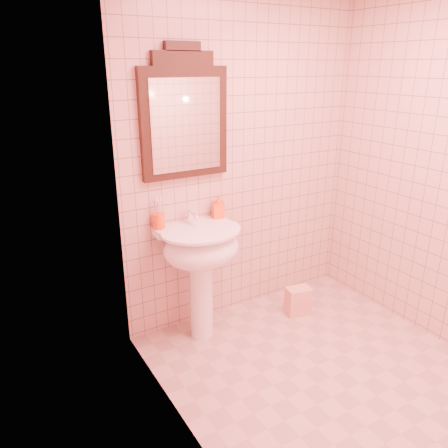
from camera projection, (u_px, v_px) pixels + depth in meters
floor at (331, 377)px, 2.89m from camera, size 2.20×2.20×0.00m
back_wall at (243, 161)px, 3.35m from camera, size 2.00×0.02×2.50m
pedestal_sink at (201, 256)px, 3.12m from camera, size 0.58×0.58×0.86m
faucet at (192, 216)px, 3.14m from camera, size 0.04×0.16×0.11m
mirror at (185, 117)px, 2.96m from camera, size 0.64×0.06×0.89m
toothbrush_cup at (159, 221)px, 3.06m from camera, size 0.09×0.09×0.20m
soap_dispenser at (218, 206)px, 3.26m from camera, size 0.10×0.10×0.18m
towel at (298, 301)px, 3.59m from camera, size 0.22×0.17×0.23m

